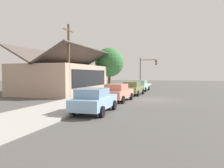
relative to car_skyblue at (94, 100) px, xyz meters
The scene contains 11 objects.
ground_plane 8.57m from the car_skyblue, 18.50° to the right, with size 120.00×120.00×0.00m, color #4C4947.
sidewalk_curb 8.62m from the car_skyblue, 19.68° to the left, with size 60.00×4.20×0.16m, color #A3A099.
car_skyblue is the anchor object (origin of this frame).
car_coral 5.93m from the car_skyblue, ahead, with size 4.47×2.17×1.59m.
car_olive 11.82m from the car_skyblue, ahead, with size 4.55×2.12×1.59m.
car_seafoam 17.78m from the car_skyblue, ahead, with size 4.48×2.15×1.59m.
storefront_building 15.12m from the car_skyblue, 37.96° to the left, with size 12.99×8.11×5.81m.
shade_tree 21.31m from the car_skyblue, 15.59° to the left, with size 4.75×4.75×6.78m.
traffic_light_main 22.47m from the car_skyblue, ahead, with size 0.37×2.79×5.20m.
utility_pole_wooden 9.13m from the car_skyblue, 39.81° to the left, with size 1.80×0.24×7.50m.
fire_hydrant_red 4.13m from the car_skyblue, 21.23° to the left, with size 0.22×0.22×0.71m.
Camera 1 is at (-20.46, -2.38, 2.51)m, focal length 33.46 mm.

